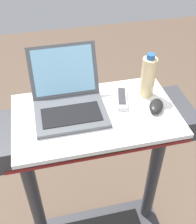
{
  "coord_description": "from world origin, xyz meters",
  "views": [
    {
      "loc": [
        -0.2,
        -0.2,
        1.9
      ],
      "look_at": [
        0.0,
        0.65,
        1.15
      ],
      "focal_mm": 45.44,
      "sensor_mm": 36.0,
      "label": 1
    }
  ],
  "objects_px": {
    "laptop": "(68,99)",
    "computer_mouse": "(156,106)",
    "water_bottle": "(148,77)",
    "tv_remote": "(122,98)"
  },
  "relations": [
    {
      "from": "laptop",
      "to": "computer_mouse",
      "type": "distance_m",
      "value": 0.38
    },
    {
      "from": "laptop",
      "to": "water_bottle",
      "type": "relative_size",
      "value": 1.58
    },
    {
      "from": "water_bottle",
      "to": "tv_remote",
      "type": "bearing_deg",
      "value": -172.8
    },
    {
      "from": "computer_mouse",
      "to": "tv_remote",
      "type": "relative_size",
      "value": 0.6
    },
    {
      "from": "tv_remote",
      "to": "laptop",
      "type": "bearing_deg",
      "value": -179.64
    },
    {
      "from": "laptop",
      "to": "tv_remote",
      "type": "xyz_separation_m",
      "value": [
        0.24,
        0.0,
        -0.04
      ]
    },
    {
      "from": "water_bottle",
      "to": "tv_remote",
      "type": "distance_m",
      "value": 0.15
    },
    {
      "from": "computer_mouse",
      "to": "tv_remote",
      "type": "height_order",
      "value": "computer_mouse"
    },
    {
      "from": "water_bottle",
      "to": "tv_remote",
      "type": "xyz_separation_m",
      "value": [
        -0.12,
        -0.02,
        -0.09
      ]
    },
    {
      "from": "laptop",
      "to": "computer_mouse",
      "type": "bearing_deg",
      "value": -16.31
    }
  ]
}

